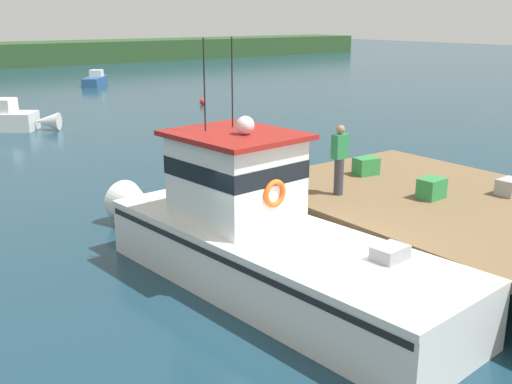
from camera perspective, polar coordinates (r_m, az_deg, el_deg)
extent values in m
plane|color=#193847|center=(11.37, 3.46, -10.95)|extent=(200.00, 200.00, 0.00)
cylinder|color=#4C3D2D|center=(15.42, -0.04, -1.45)|extent=(0.36, 0.36, 1.00)
cylinder|color=#4C3D2D|center=(18.87, 12.74, 1.45)|extent=(0.36, 0.36, 1.00)
cube|color=brown|center=(14.32, 18.42, -1.20)|extent=(6.00, 9.00, 0.20)
cube|color=silver|center=(11.76, 1.93, -6.99)|extent=(3.21, 8.19, 1.10)
cone|color=silver|center=(15.45, -10.73, -1.52)|extent=(1.26, 1.89, 1.10)
cube|color=black|center=(11.59, 1.95, -4.95)|extent=(3.22, 8.04, 0.12)
cube|color=silver|center=(11.54, 1.96, -4.21)|extent=(3.25, 8.20, 0.12)
cube|color=silver|center=(12.13, -1.93, 0.99)|extent=(2.09, 2.36, 1.80)
cube|color=black|center=(12.05, -1.94, 2.44)|extent=(2.11, 2.38, 0.36)
cube|color=maroon|center=(11.92, -1.97, 5.40)|extent=(2.36, 2.68, 0.10)
sphere|color=white|center=(11.65, -1.03, 6.31)|extent=(0.36, 0.36, 0.36)
cylinder|color=black|center=(11.95, -4.89, 9.99)|extent=(0.03, 0.03, 1.80)
cylinder|color=black|center=(12.38, -2.26, 10.25)|extent=(0.03, 0.03, 1.80)
cube|color=#939399|center=(10.55, 12.49, -5.92)|extent=(0.64, 0.49, 0.36)
torus|color=orange|center=(9.57, 11.99, -9.05)|extent=(0.61, 0.61, 0.12)
torus|color=#EA5119|center=(11.31, 1.79, -0.14)|extent=(0.55, 0.15, 0.54)
cube|color=#9E9EA3|center=(15.17, 22.79, 0.44)|extent=(0.62, 0.47, 0.38)
cube|color=#2D8442|center=(16.05, 10.33, 2.41)|extent=(0.67, 0.54, 0.45)
cube|color=#2D8442|center=(14.27, 16.20, 0.33)|extent=(0.63, 0.48, 0.47)
cylinder|color=#383842|center=(14.08, 7.80, 1.45)|extent=(0.22, 0.22, 0.86)
cube|color=#287F47|center=(13.92, 7.91, 4.28)|extent=(0.36, 0.22, 0.56)
sphere|color=#9E7051|center=(13.85, 7.98, 5.86)|extent=(0.20, 0.20, 0.20)
cone|color=silver|center=(30.33, -19.10, 6.32)|extent=(1.44, 1.38, 0.85)
cube|color=silver|center=(30.99, -22.90, 7.52)|extent=(1.64, 1.65, 0.63)
cube|color=#285184|center=(49.22, -14.94, 10.05)|extent=(3.06, 3.59, 0.66)
cone|color=#285184|center=(51.40, -14.32, 10.33)|extent=(1.06, 1.12, 0.66)
cube|color=silver|center=(49.78, -14.81, 10.78)|extent=(1.27, 1.27, 0.49)
sphere|color=red|center=(37.23, -5.03, 8.47)|extent=(0.39, 0.39, 0.39)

